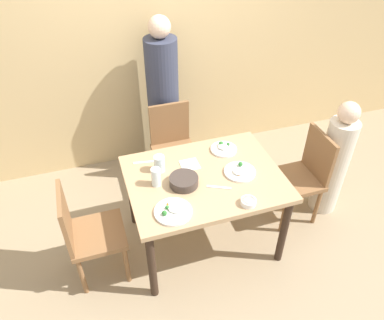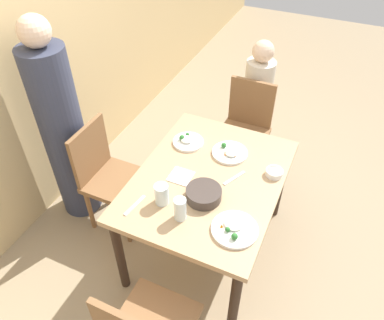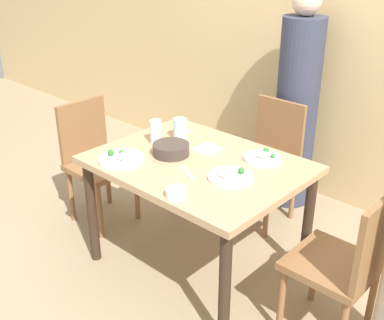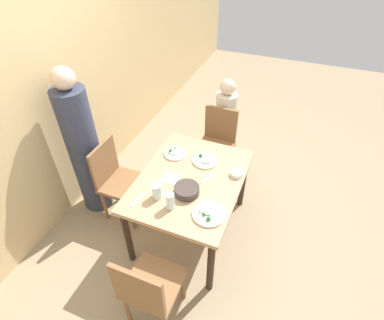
{
  "view_description": "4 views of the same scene",
  "coord_description": "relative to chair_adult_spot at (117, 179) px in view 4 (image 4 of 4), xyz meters",
  "views": [
    {
      "loc": [
        -0.75,
        -2.0,
        2.58
      ],
      "look_at": [
        -0.11,
        -0.03,
        0.93
      ],
      "focal_mm": 35.0,
      "sensor_mm": 36.0,
      "label": 1
    },
    {
      "loc": [
        -1.59,
        -0.6,
        2.38
      ],
      "look_at": [
        -0.05,
        0.1,
        0.87
      ],
      "focal_mm": 35.0,
      "sensor_mm": 36.0,
      "label": 2
    },
    {
      "loc": [
        1.65,
        -1.84,
        1.88
      ],
      "look_at": [
        -0.02,
        -0.03,
        0.73
      ],
      "focal_mm": 45.0,
      "sensor_mm": 36.0,
      "label": 3
    },
    {
      "loc": [
        -1.78,
        -0.72,
        2.56
      ],
      "look_at": [
        0.13,
        0.04,
        0.82
      ],
      "focal_mm": 28.0,
      "sensor_mm": 36.0,
      "label": 4
    }
  ],
  "objects": [
    {
      "name": "ground_plane",
      "position": [
        0.03,
        -0.78,
        -0.47
      ],
      "size": [
        10.0,
        10.0,
        0.0
      ],
      "primitive_type": "plane",
      "color": "#998466"
    },
    {
      "name": "wall_back",
      "position": [
        0.03,
        0.6,
        0.88
      ],
      "size": [
        10.0,
        0.06,
        2.7
      ],
      "color": "tan",
      "rests_on": "ground_plane"
    },
    {
      "name": "dining_table",
      "position": [
        0.03,
        -0.78,
        0.16
      ],
      "size": [
        1.17,
        0.89,
        0.72
      ],
      "color": "tan",
      "rests_on": "ground_plane"
    },
    {
      "name": "chair_adult_spot",
      "position": [
        0.0,
        0.0,
        0.0
      ],
      "size": [
        0.4,
        0.4,
        0.86
      ],
      "color": "brown",
      "rests_on": "ground_plane"
    },
    {
      "name": "chair_child_spot",
      "position": [
        0.96,
        -0.74,
        0.0
      ],
      "size": [
        0.4,
        0.4,
        0.86
      ],
      "rotation": [
        0.0,
        0.0,
        -1.57
      ],
      "color": "brown",
      "rests_on": "ground_plane"
    },
    {
      "name": "chair_empty_left",
      "position": [
        -0.89,
        -0.83,
        0.0
      ],
      "size": [
        0.4,
        0.4,
        0.86
      ],
      "rotation": [
        0.0,
        0.0,
        1.57
      ],
      "color": "brown",
      "rests_on": "ground_plane"
    },
    {
      "name": "person_adult",
      "position": [
        -0.0,
        0.32,
        0.27
      ],
      "size": [
        0.3,
        0.3,
        1.59
      ],
      "color": "#33384C",
      "rests_on": "ground_plane"
    },
    {
      "name": "person_child",
      "position": [
        1.25,
        -0.74,
        0.05
      ],
      "size": [
        0.25,
        0.25,
        1.12
      ],
      "color": "beige",
      "rests_on": "ground_plane"
    },
    {
      "name": "bowl_curry",
      "position": [
        -0.14,
        -0.82,
        0.29
      ],
      "size": [
        0.21,
        0.21,
        0.07
      ],
      "color": "#3D332D",
      "rests_on": "dining_table"
    },
    {
      "name": "plate_rice_adult",
      "position": [
        -0.29,
        -1.07,
        0.26
      ],
      "size": [
        0.26,
        0.26,
        0.05
      ],
      "color": "white",
      "rests_on": "dining_table"
    },
    {
      "name": "plate_rice_child",
      "position": [
        0.29,
        -0.51,
        0.27
      ],
      "size": [
        0.22,
        0.22,
        0.06
      ],
      "color": "white",
      "rests_on": "dining_table"
    },
    {
      "name": "plate_noodles",
      "position": [
        0.3,
        -0.82,
        0.26
      ],
      "size": [
        0.24,
        0.24,
        0.05
      ],
      "color": "white",
      "rests_on": "dining_table"
    },
    {
      "name": "bowl_rice_small",
      "position": [
        0.23,
        -1.15,
        0.27
      ],
      "size": [
        0.11,
        0.11,
        0.04
      ],
      "color": "white",
      "rests_on": "dining_table"
    },
    {
      "name": "glass_water_tall",
      "position": [
        -0.33,
        -0.76,
        0.32
      ],
      "size": [
        0.07,
        0.07,
        0.15
      ],
      "color": "silver",
      "rests_on": "dining_table"
    },
    {
      "name": "glass_water_short",
      "position": [
        -0.27,
        -0.61,
        0.32
      ],
      "size": [
        0.08,
        0.08,
        0.13
      ],
      "color": "silver",
      "rests_on": "dining_table"
    },
    {
      "name": "napkin_folded",
      "position": [
        -0.03,
        -0.62,
        0.25
      ],
      "size": [
        0.14,
        0.14,
        0.01
      ],
      "color": "white",
      "rests_on": "dining_table"
    },
    {
      "name": "fork_steel",
      "position": [
        0.09,
        -0.93,
        0.25
      ],
      "size": [
        0.17,
        0.1,
        0.01
      ],
      "color": "silver",
      "rests_on": "dining_table"
    },
    {
      "name": "spoon_steel",
      "position": [
        -0.36,
        -0.48,
        0.25
      ],
      "size": [
        0.18,
        0.05,
        0.01
      ],
      "color": "silver",
      "rests_on": "dining_table"
    }
  ]
}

